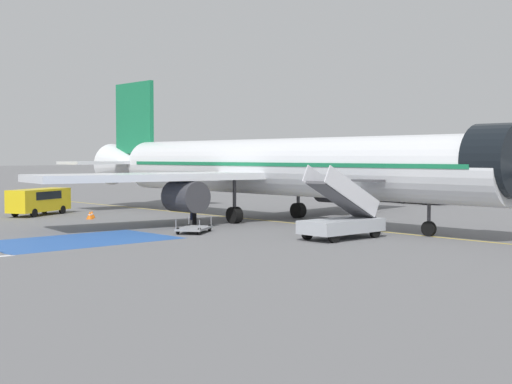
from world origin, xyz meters
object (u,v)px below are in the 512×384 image
object	(u,v)px
fuel_tanker	(403,185)
baggage_cart	(194,228)
ground_crew_1	(192,205)
boarding_stairs_forward	(342,220)
traffic_cone_1	(92,214)
traffic_cone_0	(90,215)
airliner	(278,167)
service_van_0	(39,199)
ground_crew_0	(194,210)

from	to	relation	value
fuel_tanker	baggage_cart	distance (m)	32.67
baggage_cart	ground_crew_1	size ratio (longest dim) A/B	1.65
boarding_stairs_forward	baggage_cart	distance (m)	8.77
traffic_cone_1	boarding_stairs_forward	bearing A→B (deg)	8.81
fuel_tanker	baggage_cart	bearing A→B (deg)	-161.49
traffic_cone_0	traffic_cone_1	xyz separation A→B (m)	(-0.76, 0.61, -0.02)
airliner	baggage_cart	world-z (taller)	airliner
boarding_stairs_forward	service_van_0	xyz separation A→B (m)	(-25.56, -4.86, 0.21)
traffic_cone_1	ground_crew_0	bearing A→B (deg)	14.08
boarding_stairs_forward	service_van_0	world-z (taller)	boarding_stairs_forward
fuel_tanker	service_van_0	world-z (taller)	fuel_tanker
airliner	baggage_cart	distance (m)	9.42
baggage_cart	ground_crew_0	size ratio (longest dim) A/B	1.83
airliner	ground_crew_1	bearing A→B (deg)	-54.86
baggage_cart	service_van_0	bearing A→B (deg)	-31.96
boarding_stairs_forward	fuel_tanker	xyz separation A→B (m)	(-15.69, 27.65, 0.73)
service_van_0	traffic_cone_0	world-z (taller)	service_van_0
service_van_0	ground_crew_1	bearing A→B (deg)	-178.55
fuel_tanker	traffic_cone_1	size ratio (longest dim) A/B	19.31
baggage_cart	traffic_cone_1	world-z (taller)	baggage_cart
service_van_0	ground_crew_0	xyz separation A→B (m)	(13.90, 3.92, -0.26)
ground_crew_0	fuel_tanker	bearing A→B (deg)	9.76
ground_crew_1	traffic_cone_1	xyz separation A→B (m)	(-6.10, -4.31, -0.78)
baggage_cart	traffic_cone_1	bearing A→B (deg)	-38.28
fuel_tanker	ground_crew_0	bearing A→B (deg)	-167.50
traffic_cone_0	baggage_cart	bearing A→B (deg)	-0.96
service_van_0	ground_crew_0	size ratio (longest dim) A/B	3.55
fuel_tanker	ground_crew_1	bearing A→B (deg)	-173.16
service_van_0	traffic_cone_1	size ratio (longest dim) A/B	10.81
service_van_0	ground_crew_1	distance (m)	12.49
boarding_stairs_forward	traffic_cone_0	size ratio (longest dim) A/B	9.08
baggage_cart	ground_crew_0	bearing A→B (deg)	-73.04
ground_crew_1	traffic_cone_0	distance (m)	7.30
baggage_cart	ground_crew_0	xyz separation A→B (m)	(-3.89, 3.08, 0.68)
ground_crew_0	traffic_cone_0	bearing A→B (deg)	110.88
service_van_0	fuel_tanker	bearing A→B (deg)	-133.99
airliner	fuel_tanker	bearing A→B (deg)	-164.47
airliner	ground_crew_0	distance (m)	6.52
airliner	traffic_cone_1	bearing A→B (deg)	-54.45
airliner	service_van_0	world-z (taller)	airliner
boarding_stairs_forward	fuel_tanker	distance (m)	31.80
fuel_tanker	service_van_0	size ratio (longest dim) A/B	1.79
ground_crew_1	traffic_cone_0	xyz separation A→B (m)	(-5.34, -4.92, -0.76)
boarding_stairs_forward	traffic_cone_1	size ratio (longest dim) A/B	9.81
traffic_cone_0	ground_crew_1	bearing A→B (deg)	42.65
service_van_0	ground_crew_0	bearing A→B (deg)	168.66
traffic_cone_0	fuel_tanker	bearing A→B (deg)	82.33
boarding_stairs_forward	baggage_cart	xyz separation A→B (m)	(-7.77, -4.01, -0.73)
boarding_stairs_forward	baggage_cart	bearing A→B (deg)	-152.02
airliner	traffic_cone_1	xyz separation A→B (m)	(-11.14, -7.77, -3.44)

